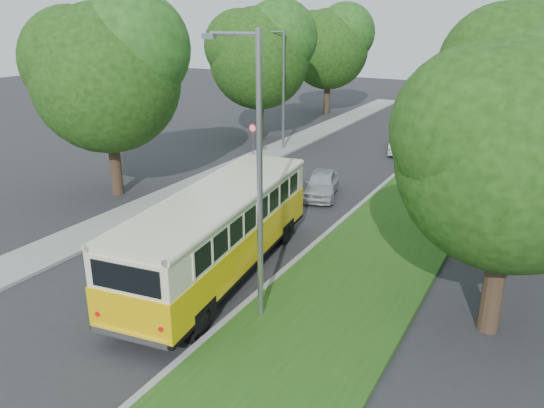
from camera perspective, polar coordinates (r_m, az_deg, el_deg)
The scene contains 13 objects.
ground at distance 19.69m, azimuth -8.51°, elevation -5.47°, with size 120.00×120.00×0.00m, color #2C2C2F.
curb at distance 22.05m, azimuth 6.92°, elevation -2.37°, with size 0.20×70.00×0.15m, color gray.
grass_verge at distance 21.38m, azimuth 12.77°, elevation -3.49°, with size 4.50×70.00×0.13m, color #275115.
sidewalk at distance 26.10m, azimuth -10.42°, elevation 0.92°, with size 2.20×70.00×0.12m, color gray.
treeline at distance 33.11m, azimuth 15.37°, elevation 14.85°, with size 24.27×41.91×9.46m.
lamppost_near at distance 13.99m, azimuth -1.67°, elevation 3.41°, with size 1.71×0.16×8.00m.
lamppost_far at distance 34.19m, azimuth 1.10°, elevation 12.59°, with size 1.71×0.16×7.50m.
warning_sign at distance 31.03m, azimuth -2.08°, elevation 7.36°, with size 0.56×0.10×2.50m.
vintage_bus at distance 17.56m, azimuth -5.70°, elevation -3.19°, with size 2.59×10.07×2.99m, color yellow, non-canonical shape.
car_silver at distance 25.68m, azimuth 5.36°, elevation 2.17°, with size 1.47×3.64×1.24m, color #B8B8BD.
car_white at distance 35.09m, azimuth 13.85°, elevation 6.52°, with size 1.45×4.15×1.37m, color white.
car_blue at distance 35.48m, azimuth 14.22°, elevation 6.58°, with size 1.83×4.49×1.30m, color #13124E.
car_grey at distance 41.56m, azimuth 16.53°, elevation 8.22°, with size 2.19×4.76×1.32m, color #56595D.
Camera 1 is at (11.00, -14.09, 8.26)m, focal length 35.00 mm.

